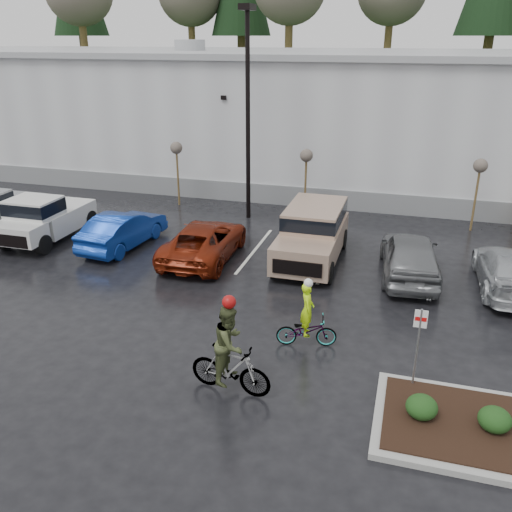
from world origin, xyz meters
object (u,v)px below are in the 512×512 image
(sapling_east, at_px, (480,170))
(car_blue, at_px, (123,230))
(sapling_west, at_px, (176,151))
(suv_tan, at_px, (312,236))
(lamppost, at_px, (248,93))
(sapling_mid, at_px, (306,159))
(car_red, at_px, (204,241))
(car_grey, at_px, (410,255))
(cyclist_olive, at_px, (230,358))
(fire_lane_sign, at_px, (418,339))
(pickup_silver, at_px, (0,208))
(cyclist_hivis, at_px, (307,325))
(pickup_white, at_px, (50,215))
(car_far_silver, at_px, (509,270))

(sapling_east, xyz_separation_m, car_blue, (-13.74, -6.08, -2.00))
(sapling_west, height_order, suv_tan, sapling_west)
(lamppost, height_order, car_blue, lamppost)
(sapling_mid, height_order, sapling_east, same)
(sapling_mid, height_order, car_red, sapling_mid)
(car_grey, relative_size, cyclist_olive, 1.86)
(sapling_west, height_order, car_blue, sapling_west)
(fire_lane_sign, bearing_deg, pickup_silver, 158.32)
(car_red, height_order, cyclist_hivis, cyclist_hivis)
(pickup_white, relative_size, cyclist_hivis, 2.57)
(car_blue, bearing_deg, cyclist_olive, 138.00)
(sapling_east, height_order, suv_tan, sapling_east)
(sapling_east, xyz_separation_m, pickup_silver, (-19.98, -5.73, -1.75))
(sapling_mid, relative_size, car_grey, 0.67)
(car_far_silver, bearing_deg, car_blue, -1.42)
(car_grey, xyz_separation_m, cyclist_hivis, (-2.57, -5.61, -0.18))
(fire_lane_sign, bearing_deg, car_blue, 149.80)
(sapling_east, bearing_deg, cyclist_olive, -114.51)
(car_red, distance_m, car_far_silver, 10.87)
(fire_lane_sign, distance_m, cyclist_hivis, 3.26)
(sapling_mid, relative_size, sapling_east, 1.00)
(car_grey, bearing_deg, lamppost, -38.65)
(car_blue, bearing_deg, pickup_white, 3.43)
(sapling_west, distance_m, cyclist_olive, 16.10)
(suv_tan, bearing_deg, car_red, -168.48)
(suv_tan, bearing_deg, sapling_mid, 104.03)
(sapling_east, bearing_deg, pickup_silver, -163.99)
(fire_lane_sign, height_order, car_blue, fire_lane_sign)
(lamppost, bearing_deg, cyclist_hivis, -64.94)
(sapling_mid, bearing_deg, sapling_west, 180.00)
(lamppost, xyz_separation_m, fire_lane_sign, (7.80, -11.80, -4.28))
(car_far_silver, relative_size, cyclist_olive, 1.88)
(car_far_silver, bearing_deg, pickup_silver, -2.45)
(sapling_east, height_order, cyclist_hivis, sapling_east)
(sapling_west, relative_size, car_grey, 0.67)
(suv_tan, xyz_separation_m, car_grey, (3.61, -0.40, -0.21))
(car_red, bearing_deg, pickup_silver, -5.52)
(fire_lane_sign, bearing_deg, cyclist_hivis, 155.77)
(car_far_silver, height_order, cyclist_hivis, cyclist_hivis)
(cyclist_hivis, bearing_deg, suv_tan, -3.16)
(pickup_silver, xyz_separation_m, car_red, (9.84, -0.58, -0.28))
(car_blue, relative_size, cyclist_hivis, 2.17)
(sapling_east, bearing_deg, car_red, -148.09)
(lamppost, height_order, cyclist_olive, lamppost)
(lamppost, bearing_deg, car_red, -91.48)
(pickup_white, bearing_deg, pickup_silver, 175.41)
(pickup_white, bearing_deg, fire_lane_sign, -24.46)
(sapling_mid, height_order, cyclist_olive, sapling_mid)
(pickup_silver, relative_size, suv_tan, 1.02)
(lamppost, xyz_separation_m, cyclist_olive, (3.58, -13.09, -4.76))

